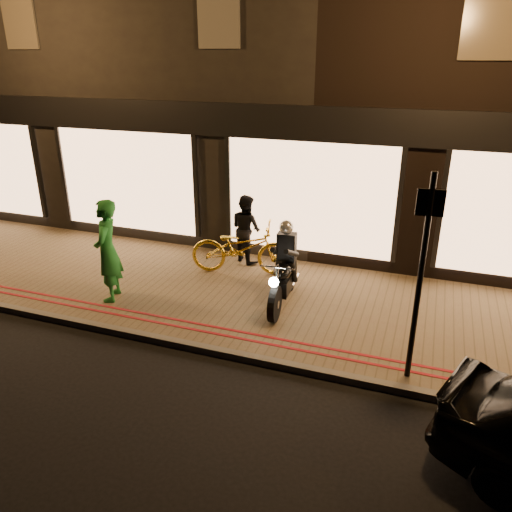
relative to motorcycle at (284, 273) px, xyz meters
The scene contains 10 objects.
ground 2.04m from the motorcycle, 92.34° to the right, with size 90.00×90.00×0.00m, color black.
sidewalk 0.69m from the motorcycle, 128.55° to the left, with size 50.00×4.00×0.12m, color brown.
kerb_stone 1.97m from the motorcycle, 92.40° to the right, with size 50.00×0.14×0.12m, color #59544C.
red_kerb_lines 1.49m from the motorcycle, 93.29° to the right, with size 50.00×0.26×0.01m.
building_row 7.91m from the motorcycle, 90.63° to the left, with size 48.00×10.11×8.50m.
motorcycle is the anchor object (origin of this frame).
sign_post 3.02m from the motorcycle, 33.48° to the right, with size 0.35×0.09×3.00m.
bicycle_gold 1.63m from the motorcycle, 140.10° to the left, with size 0.74×2.12×1.12m, color gold.
person_green 3.28m from the motorcycle, 163.75° to the right, with size 0.71×0.46×1.94m, color #20782C.
person_dark 2.21m from the motorcycle, 129.31° to the left, with size 0.74×0.58×1.52m, color black.
Camera 1 is at (2.43, -6.11, 4.47)m, focal length 35.00 mm.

